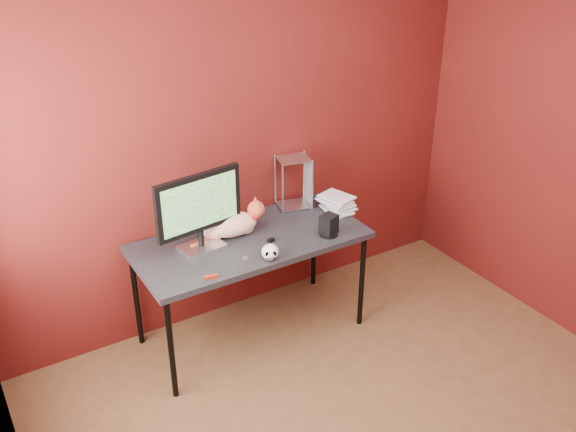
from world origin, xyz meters
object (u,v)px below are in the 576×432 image
desk (250,246)px  monitor (199,208)px  book_stack (329,135)px  cat (231,224)px  skull_mug (270,252)px  speaker (329,226)px

desk → monitor: 0.46m
monitor → book_stack: 0.99m
desk → cat: cat is taller
desk → skull_mug: (-0.02, -0.29, 0.10)m
skull_mug → book_stack: (0.65, 0.34, 0.52)m
desk → speaker: (0.46, -0.22, 0.12)m
cat → book_stack: bearing=8.4°
desk → cat: size_ratio=2.88×
book_stack → speaker: bearing=-121.8°
cat → book_stack: book_stack is taller
monitor → speaker: bearing=-27.0°
skull_mug → desk: bearing=111.9°
desk → skull_mug: bearing=-93.0°
desk → monitor: (-0.32, 0.05, 0.33)m
skull_mug → speaker: (0.48, 0.07, 0.01)m
cat → speaker: size_ratio=3.63×
monitor → skull_mug: monitor is taller
cat → speaker: 0.63m
monitor → skull_mug: (0.30, -0.34, -0.23)m
speaker → monitor: bearing=141.5°
speaker → book_stack: size_ratio=0.13×
desk → cat: (-0.08, 0.10, 0.13)m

